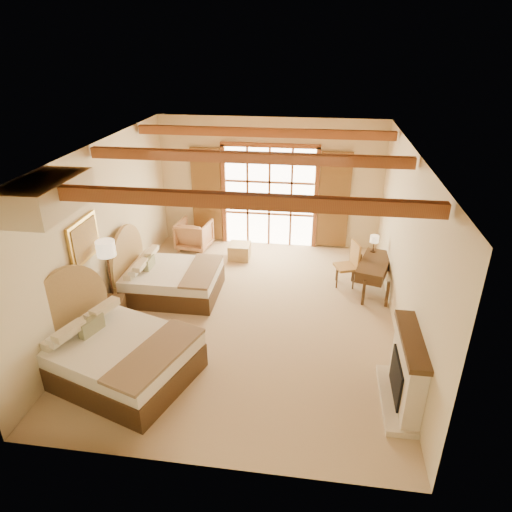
% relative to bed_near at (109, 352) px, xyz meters
% --- Properties ---
extents(floor, '(7.00, 7.00, 0.00)m').
position_rel_bed_near_xyz_m(floor, '(1.88, 2.01, -0.44)').
color(floor, tan).
rests_on(floor, ground).
extents(wall_back, '(5.50, 0.00, 5.50)m').
position_rel_bed_near_xyz_m(wall_back, '(1.88, 5.51, 1.16)').
color(wall_back, beige).
rests_on(wall_back, ground).
extents(wall_left, '(0.00, 7.00, 7.00)m').
position_rel_bed_near_xyz_m(wall_left, '(-0.87, 2.01, 1.16)').
color(wall_left, beige).
rests_on(wall_left, ground).
extents(wall_right, '(0.00, 7.00, 7.00)m').
position_rel_bed_near_xyz_m(wall_right, '(4.63, 2.01, 1.16)').
color(wall_right, beige).
rests_on(wall_right, ground).
extents(ceiling, '(7.00, 7.00, 0.00)m').
position_rel_bed_near_xyz_m(ceiling, '(1.88, 2.01, 2.76)').
color(ceiling, '#AD672F').
rests_on(ceiling, ground).
extents(ceiling_beams, '(5.39, 4.60, 0.18)m').
position_rel_bed_near_xyz_m(ceiling_beams, '(1.88, 2.01, 2.64)').
color(ceiling_beams, brown).
rests_on(ceiling_beams, ceiling).
extents(french_doors, '(3.95, 0.08, 2.60)m').
position_rel_bed_near_xyz_m(french_doors, '(1.88, 5.45, 0.81)').
color(french_doors, white).
rests_on(french_doors, ground).
extents(fireplace, '(0.46, 1.40, 1.16)m').
position_rel_bed_near_xyz_m(fireplace, '(4.48, 0.01, 0.08)').
color(fireplace, beige).
rests_on(fireplace, ground).
extents(painting, '(0.06, 0.95, 0.75)m').
position_rel_bed_near_xyz_m(painting, '(-0.82, 1.26, 1.31)').
color(painting, gold).
rests_on(painting, wall_left).
extents(canopy_valance, '(0.70, 1.40, 0.45)m').
position_rel_bed_near_xyz_m(canopy_valance, '(-0.52, 0.01, 2.51)').
color(canopy_valance, beige).
rests_on(canopy_valance, ceiling).
extents(bed_near, '(2.68, 2.26, 1.44)m').
position_rel_bed_near_xyz_m(bed_near, '(0.00, 0.00, 0.00)').
color(bed_near, '#463119').
rests_on(bed_near, floor).
extents(bed_far, '(1.94, 1.52, 1.28)m').
position_rel_bed_near_xyz_m(bed_far, '(0.04, 2.58, -0.05)').
color(bed_far, '#463119').
rests_on(bed_far, floor).
extents(nightstand, '(0.56, 0.56, 0.57)m').
position_rel_bed_near_xyz_m(nightstand, '(-0.56, 1.26, -0.15)').
color(nightstand, '#463119').
rests_on(nightstand, floor).
extents(floor_lamp, '(0.34, 0.34, 1.60)m').
position_rel_bed_near_xyz_m(floor_lamp, '(-0.62, 1.56, 0.93)').
color(floor_lamp, '#3E2A1C').
rests_on(floor_lamp, floor).
extents(armchair, '(0.88, 0.90, 0.73)m').
position_rel_bed_near_xyz_m(armchair, '(0.04, 4.90, -0.07)').
color(armchair, '#AE774E').
rests_on(armchair, floor).
extents(ottoman, '(0.51, 0.51, 0.37)m').
position_rel_bed_near_xyz_m(ottoman, '(1.28, 4.49, -0.25)').
color(ottoman, '#A7874D').
rests_on(ottoman, floor).
extents(desk, '(0.89, 1.39, 0.70)m').
position_rel_bed_near_xyz_m(desk, '(4.33, 3.31, -0.06)').
color(desk, '#463119').
rests_on(desk, floor).
extents(desk_chair, '(0.56, 0.55, 0.98)m').
position_rel_bed_near_xyz_m(desk_chair, '(3.79, 3.49, -0.13)').
color(desk_chair, '#AE7A3A').
rests_on(desk_chair, floor).
extents(desk_lamp, '(0.19, 0.19, 0.37)m').
position_rel_bed_near_xyz_m(desk_lamp, '(4.33, 3.79, 0.54)').
color(desk_lamp, '#3E2A1C').
rests_on(desk_lamp, desk).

